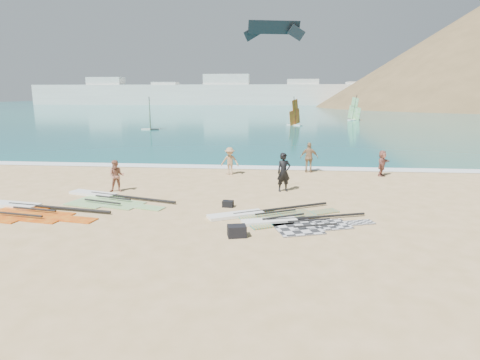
# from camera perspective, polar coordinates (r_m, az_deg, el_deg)

# --- Properties ---
(ground) EXTENTS (300.00, 300.00, 0.00)m
(ground) POSITION_cam_1_polar(r_m,az_deg,el_deg) (13.82, 0.70, -7.62)
(ground) COLOR tan
(ground) RESTS_ON ground
(sea) EXTENTS (300.00, 240.00, 0.06)m
(sea) POSITION_cam_1_polar(r_m,az_deg,el_deg) (145.03, 5.18, 10.34)
(sea) COLOR #0D4C61
(sea) RESTS_ON ground
(surf_line) EXTENTS (300.00, 1.20, 0.04)m
(surf_line) POSITION_cam_1_polar(r_m,az_deg,el_deg) (25.71, 3.02, 1.70)
(surf_line) COLOR white
(surf_line) RESTS_ON ground
(far_town) EXTENTS (160.00, 8.00, 12.00)m
(far_town) POSITION_cam_1_polar(r_m,az_deg,el_deg) (163.82, -0.37, 12.18)
(far_town) COLOR white
(far_town) RESTS_ON ground
(rig_grey) EXTENTS (4.97, 2.80, 0.19)m
(rig_grey) POSITION_cam_1_polar(r_m,az_deg,el_deg) (14.86, 8.20, -6.12)
(rig_grey) COLOR #29292C
(rig_grey) RESTS_ON ground
(rig_green) EXTENTS (5.51, 3.00, 0.20)m
(rig_green) POSITION_cam_1_polar(r_m,az_deg,el_deg) (19.04, -18.53, -2.53)
(rig_green) COLOR #4AB01D
(rig_green) RESTS_ON ground
(rig_orange) EXTENTS (5.23, 3.55, 0.20)m
(rig_orange) POSITION_cam_1_polar(r_m,az_deg,el_deg) (15.66, 3.54, -5.05)
(rig_orange) COLOR orange
(rig_orange) RESTS_ON ground
(rig_red) EXTENTS (6.01, 2.84, 0.20)m
(rig_red) POSITION_cam_1_polar(r_m,az_deg,el_deg) (18.46, -28.11, -3.82)
(rig_red) COLOR red
(rig_red) RESTS_ON ground
(gear_bag_near) EXTENTS (0.70, 0.58, 0.39)m
(gear_bag_near) POSITION_cam_1_polar(r_m,az_deg,el_deg) (13.47, -0.46, -7.28)
(gear_bag_near) COLOR black
(gear_bag_near) RESTS_ON ground
(gear_bag_far) EXTENTS (0.48, 0.36, 0.27)m
(gear_bag_far) POSITION_cam_1_polar(r_m,az_deg,el_deg) (16.91, -1.73, -3.41)
(gear_bag_far) COLOR black
(gear_bag_far) RESTS_ON ground
(person_wetsuit) EXTENTS (0.81, 0.68, 1.89)m
(person_wetsuit) POSITION_cam_1_polar(r_m,az_deg,el_deg) (19.54, 6.24, 1.11)
(person_wetsuit) COLOR black
(person_wetsuit) RESTS_ON ground
(beachgoer_left) EXTENTS (0.87, 0.75, 1.55)m
(beachgoer_left) POSITION_cam_1_polar(r_m,az_deg,el_deg) (20.27, -17.16, 0.55)
(beachgoer_left) COLOR #9E624C
(beachgoer_left) RESTS_ON ground
(beachgoer_mid) EXTENTS (1.07, 0.66, 1.62)m
(beachgoer_mid) POSITION_cam_1_polar(r_m,az_deg,el_deg) (23.48, -1.46, 2.71)
(beachgoer_mid) COLOR #A88058
(beachgoer_mid) RESTS_ON ground
(beachgoer_back) EXTENTS (1.09, 0.52, 1.81)m
(beachgoer_back) POSITION_cam_1_polar(r_m,az_deg,el_deg) (24.50, 9.81, 3.17)
(beachgoer_back) COLOR #997651
(beachgoer_back) RESTS_ON ground
(beachgoer_right) EXTENTS (1.11, 1.41, 1.50)m
(beachgoer_right) POSITION_cam_1_polar(r_m,az_deg,el_deg) (24.51, 19.55, 2.27)
(beachgoer_right) COLOR #A36153
(beachgoer_right) RESTS_ON ground
(windsurfer_left) EXTENTS (2.44, 2.78, 4.29)m
(windsurfer_left) POSITION_cam_1_polar(r_m,az_deg,el_deg) (53.86, -12.66, 8.30)
(windsurfer_left) COLOR white
(windsurfer_left) RESTS_ON ground
(windsurfer_centre) EXTENTS (2.29, 2.35, 4.27)m
(windsurfer_centre) POSITION_cam_1_polar(r_m,az_deg,el_deg) (60.17, 7.79, 8.86)
(windsurfer_centre) COLOR white
(windsurfer_centre) RESTS_ON ground
(windsurfer_right) EXTENTS (2.38, 2.43, 4.47)m
(windsurfer_right) POSITION_cam_1_polar(r_m,az_deg,el_deg) (73.91, 15.95, 9.15)
(windsurfer_right) COLOR white
(windsurfer_right) RESTS_ON ground
(kitesurf_kite) EXTENTS (7.87, 2.29, 2.55)m
(kitesurf_kite) POSITION_cam_1_polar(r_m,az_deg,el_deg) (55.20, 4.87, 20.61)
(kitesurf_kite) COLOR black
(kitesurf_kite) RESTS_ON ground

